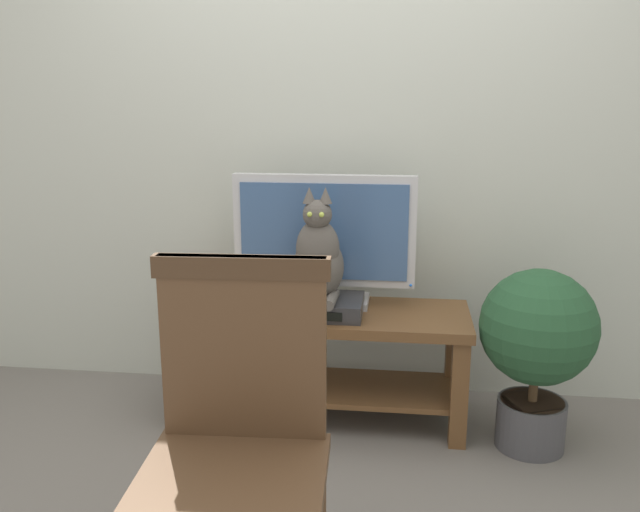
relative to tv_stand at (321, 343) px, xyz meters
name	(u,v)px	position (x,y,z in m)	size (l,w,h in m)	color
ground_plane	(313,499)	(0.05, -0.63, -0.35)	(12.00, 12.00, 0.00)	slate
back_wall	(343,97)	(0.05, 0.42, 1.05)	(7.00, 0.12, 2.80)	#B7BCB2
tv_stand	(321,343)	(0.00, 0.00, 0.00)	(1.27, 0.46, 0.50)	brown
tv	(324,238)	(0.00, 0.10, 0.45)	(0.80, 0.20, 0.58)	#B7B7BC
media_box	(319,306)	(-0.01, -0.05, 0.19)	(0.37, 0.27, 0.07)	#2D2D30
cat	(318,257)	(0.00, -0.06, 0.40)	(0.21, 0.29, 0.48)	#514C47
wooden_chair	(237,427)	(-0.08, -1.20, 0.22)	(0.50, 0.50, 1.01)	#513823
book_stack	(214,296)	(-0.48, 0.00, 0.20)	(0.23, 0.18, 0.10)	#B2332D
potted_plant	(537,341)	(0.88, -0.15, 0.11)	(0.46, 0.46, 0.75)	#47474C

